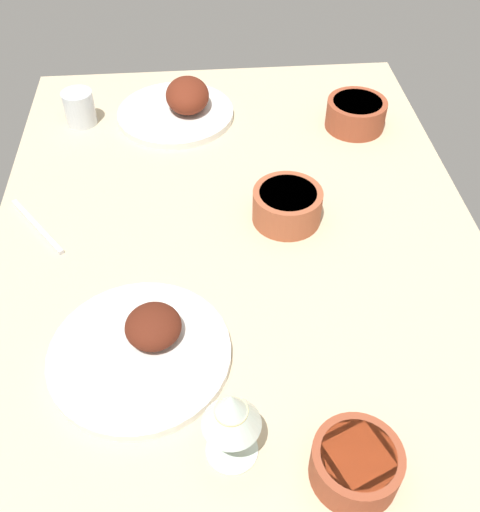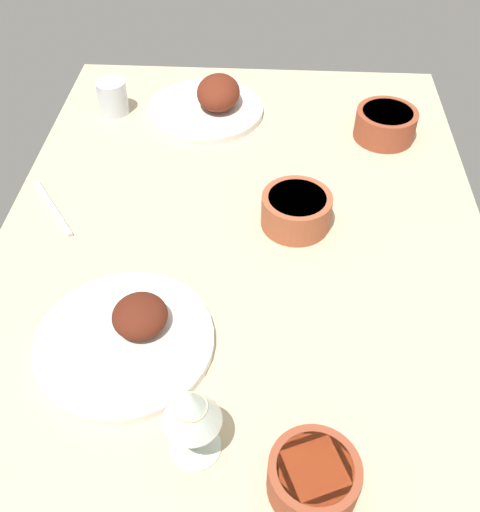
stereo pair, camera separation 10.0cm
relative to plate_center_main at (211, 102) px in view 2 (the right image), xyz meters
The scene contains 9 objects.
dining_table 49.87cm from the plate_center_main, 168.95° to the right, with size 140.00×90.00×4.00cm, color #C6B28E.
plate_center_main is the anchor object (origin of this frame).
plate_far_side 66.62cm from the plate_center_main, behind, with size 27.56×27.56×6.44cm.
bowl_soup 39.76cm from the plate_center_main, 101.51° to the right, with size 13.20×13.20×6.44cm.
bowl_potatoes 42.33cm from the plate_center_main, 152.97° to the right, with size 12.88×12.88×6.44cm.
bowl_sauce 89.91cm from the plate_center_main, 166.56° to the right, with size 11.56×11.56×5.60cm.
wine_glass 83.53cm from the plate_center_main, behind, with size 7.60×7.60×14.00cm.
water_tumbler 22.68cm from the plate_center_main, 92.80° to the left, with size 6.82×6.82×7.66cm, color silver.
fork_loose 45.42cm from the plate_center_main, 142.95° to the left, with size 18.58×0.90×0.80cm, color silver.
Camera 2 is at (-69.84, -4.05, 77.48)cm, focal length 40.70 mm.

